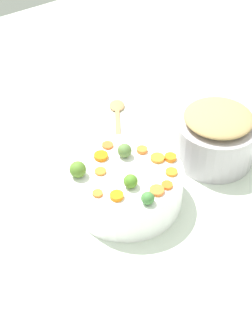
{
  "coord_description": "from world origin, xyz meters",
  "views": [
    {
      "loc": [
        -0.72,
        0.51,
        0.98
      ],
      "look_at": [
        0.02,
        -0.02,
        0.14
      ],
      "focal_mm": 53.2,
      "sensor_mm": 36.0,
      "label": 1
    }
  ],
  "objects": [
    {
      "name": "carrot_slice_6",
      "position": [
        -0.08,
        -0.07,
        0.13
      ],
      "size": [
        0.04,
        0.04,
        0.01
      ],
      "primitive_type": "cylinder",
      "rotation": [
        0.0,
        0.0,
        2.8
      ],
      "color": "orange",
      "rests_on": "serving_bowl_carrots"
    },
    {
      "name": "carrot_slice_9",
      "position": [
        -0.04,
        0.05,
        0.13
      ],
      "size": [
        0.05,
        0.05,
        0.01
      ],
      "primitive_type": "cylinder",
      "rotation": [
        0.0,
        0.0,
        0.95
      ],
      "color": "orange",
      "rests_on": "serving_bowl_carrots"
    },
    {
      "name": "carrot_slice_1",
      "position": [
        0.13,
        -0.04,
        0.13
      ],
      "size": [
        0.04,
        0.04,
        0.01
      ],
      "primitive_type": "cylinder",
      "rotation": [
        0.0,
        0.0,
        5.96
      ],
      "color": "orange",
      "rests_on": "serving_bowl_carrots"
    },
    {
      "name": "brussels_sprout_0",
      "position": [
        0.08,
        0.08,
        0.15
      ],
      "size": [
        0.04,
        0.04,
        0.04
      ],
      "primitive_type": "sphere",
      "color": "#557E2A",
      "rests_on": "serving_bowl_carrots"
    },
    {
      "name": "carrot_slice_5",
      "position": [
        -0.01,
        0.08,
        0.13
      ],
      "size": [
        0.03,
        0.03,
        0.01
      ],
      "primitive_type": "cylinder",
      "rotation": [
        0.0,
        0.0,
        0.04
      ],
      "color": "orange",
      "rests_on": "serving_bowl_carrots"
    },
    {
      "name": "metal_pot",
      "position": [
        0.01,
        -0.33,
        0.08
      ],
      "size": [
        0.23,
        0.23,
        0.13
      ],
      "primitive_type": "cylinder",
      "color": "#B8B0B9",
      "rests_on": "tabletop"
    },
    {
      "name": "brussels_sprout_2",
      "position": [
        0.07,
        -0.05,
        0.14
      ],
      "size": [
        0.04,
        0.04,
        0.04
      ],
      "primitive_type": "sphere",
      "color": "#5A7D3E",
      "rests_on": "serving_bowl_carrots"
    },
    {
      "name": "serving_bowl_carrots",
      "position": [
        0.02,
        -0.02,
        0.07
      ],
      "size": [
        0.29,
        0.29,
        0.11
      ],
      "primitive_type": "cylinder",
      "color": "white",
      "rests_on": "tabletop"
    },
    {
      "name": "carrot_slice_7",
      "position": [
        -0.05,
        -0.11,
        0.13
      ],
      "size": [
        0.04,
        0.04,
        0.01
      ],
      "primitive_type": "cylinder",
      "rotation": [
        0.0,
        0.0,
        2.1
      ],
      "color": "orange",
      "rests_on": "serving_bowl_carrots"
    },
    {
      "name": "brussels_sprout_3",
      "position": [
        -0.1,
        0.0,
        0.14
      ],
      "size": [
        0.03,
        0.03,
        0.03
      ],
      "primitive_type": "sphere",
      "color": "#437E3D",
      "rests_on": "serving_bowl_carrots"
    },
    {
      "name": "tabletop",
      "position": [
        0.0,
        0.0,
        0.01
      ],
      "size": [
        2.4,
        2.4,
        0.02
      ],
      "primitive_type": "cube",
      "color": "silver",
      "rests_on": "ground"
    },
    {
      "name": "carrot_slice_0",
      "position": [
        -0.01,
        -0.14,
        0.13
      ],
      "size": [
        0.04,
        0.04,
        0.01
      ],
      "primitive_type": "cylinder",
      "rotation": [
        0.0,
        0.0,
        5.97
      ],
      "color": "orange",
      "rests_on": "serving_bowl_carrots"
    },
    {
      "name": "carrot_slice_3",
      "position": [
        0.05,
        0.03,
        0.13
      ],
      "size": [
        0.03,
        0.03,
        0.01
      ],
      "primitive_type": "cylinder",
      "rotation": [
        0.0,
        0.0,
        2.92
      ],
      "color": "orange",
      "rests_on": "serving_bowl_carrots"
    },
    {
      "name": "wooden_spoon",
      "position": [
        0.34,
        -0.22,
        0.03
      ],
      "size": [
        0.23,
        0.17,
        0.01
      ],
      "color": "tan",
      "rests_on": "tabletop"
    },
    {
      "name": "carrot_slice_4",
      "position": [
        -0.08,
        -0.04,
        0.13
      ],
      "size": [
        0.05,
        0.05,
        0.01
      ],
      "primitive_type": "cylinder",
      "rotation": [
        0.0,
        0.0,
        5.08
      ],
      "color": "orange",
      "rests_on": "serving_bowl_carrots"
    },
    {
      "name": "carrot_slice_8",
      "position": [
        0.1,
        0.0,
        0.13
      ],
      "size": [
        0.05,
        0.05,
        0.01
      ],
      "primitive_type": "cylinder",
      "rotation": [
        0.0,
        0.0,
        0.76
      ],
      "color": "orange",
      "rests_on": "serving_bowl_carrots"
    },
    {
      "name": "stuffing_mound",
      "position": [
        0.01,
        -0.33,
        0.17
      ],
      "size": [
        0.19,
        0.19,
        0.04
      ],
      "primitive_type": "ellipsoid",
      "color": "tan",
      "rests_on": "metal_pot"
    },
    {
      "name": "carrot_slice_2",
      "position": [
        0.01,
        -0.11,
        0.13
      ],
      "size": [
        0.05,
        0.05,
        0.01
      ],
      "primitive_type": "cylinder",
      "rotation": [
        0.0,
        0.0,
        4.29
      ],
      "color": "orange",
      "rests_on": "serving_bowl_carrots"
    },
    {
      "name": "carrot_slice_10",
      "position": [
        0.06,
        -0.1,
        0.13
      ],
      "size": [
        0.04,
        0.04,
        0.01
      ],
      "primitive_type": "cylinder",
      "rotation": [
        0.0,
        0.0,
        0.77
      ],
      "color": "orange",
      "rests_on": "serving_bowl_carrots"
    },
    {
      "name": "brussels_sprout_1",
      "position": [
        -0.03,
        0.0,
        0.14
      ],
      "size": [
        0.04,
        0.04,
        0.04
      ],
      "primitive_type": "sphere",
      "color": "#518828",
      "rests_on": "serving_bowl_carrots"
    }
  ]
}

